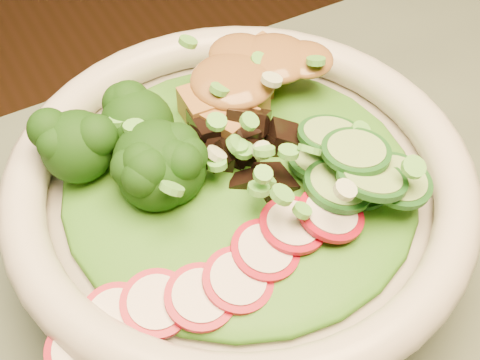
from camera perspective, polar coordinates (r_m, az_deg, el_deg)
salad_bowl at (r=0.44m, az=-0.00°, el=-1.81°), size 0.30×0.30×0.08m
lettuce_bed at (r=0.42m, az=-0.00°, el=0.09°), size 0.23×0.23×0.03m
broccoli_florets at (r=0.42m, az=-9.53°, el=2.22°), size 0.09×0.08×0.05m
radish_slices at (r=0.37m, az=-0.67°, el=-7.92°), size 0.12×0.05×0.02m
cucumber_slices at (r=0.41m, az=10.00°, el=0.43°), size 0.08×0.08×0.04m
mushroom_heap at (r=0.42m, az=0.19°, el=2.92°), size 0.08×0.08×0.04m
tofu_cubes at (r=0.46m, az=1.13°, el=7.75°), size 0.10×0.07×0.04m
peanut_sauce at (r=0.45m, az=1.16°, el=9.12°), size 0.08×0.06×0.02m
scallion_garnish at (r=0.40m, az=-0.00°, el=2.64°), size 0.21×0.21×0.03m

